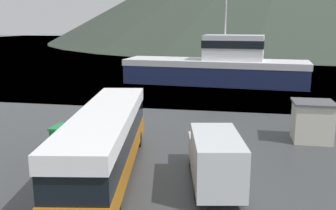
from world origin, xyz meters
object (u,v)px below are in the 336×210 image
at_px(fishing_boat, 218,66).
at_px(dock_kiosk, 312,121).
at_px(storage_bin, 63,136).
at_px(tour_bus, 106,139).
at_px(delivery_van, 215,157).

relative_size(fishing_boat, dock_kiosk, 8.77).
bearing_deg(dock_kiosk, storage_bin, -164.75).
xyz_separation_m(tour_bus, fishing_boat, (3.75, 29.01, 0.41)).
xyz_separation_m(fishing_boat, storage_bin, (-7.75, -25.53, -1.57)).
bearing_deg(storage_bin, tour_bus, -40.96).
relative_size(tour_bus, delivery_van, 1.97).
distance_m(tour_bus, storage_bin, 5.42).
bearing_deg(delivery_van, fishing_boat, 82.32).
distance_m(delivery_van, fishing_boat, 29.24).
height_order(tour_bus, dock_kiosk, tour_bus).
bearing_deg(fishing_boat, storage_bin, 167.90).
distance_m(tour_bus, dock_kiosk, 13.16).
distance_m(fishing_boat, storage_bin, 26.73).
distance_m(storage_bin, dock_kiosk, 15.35).
bearing_deg(storage_bin, fishing_boat, 73.12).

